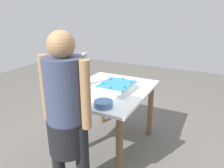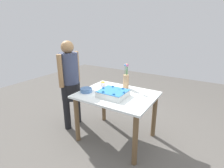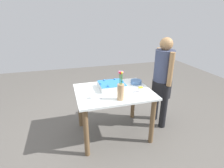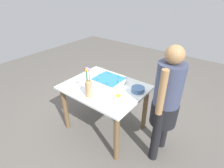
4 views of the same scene
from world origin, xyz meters
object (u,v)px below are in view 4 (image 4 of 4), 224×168
(sheet_cake, at_px, (109,81))
(flower_vase, at_px, (89,87))
(fruit_bowl, at_px, (138,89))
(serving_plate_with_slice, at_px, (118,100))
(cake_knife, at_px, (76,86))
(person_standing, at_px, (166,100))

(sheet_cake, xyz_separation_m, flower_vase, (0.00, -0.40, 0.10))
(sheet_cake, relative_size, fruit_bowl, 2.19)
(serving_plate_with_slice, bearing_deg, cake_knife, -174.87)
(cake_knife, xyz_separation_m, flower_vase, (0.34, -0.08, 0.14))
(sheet_cake, relative_size, person_standing, 0.26)
(sheet_cake, height_order, flower_vase, flower_vase)
(cake_knife, xyz_separation_m, person_standing, (1.19, 0.30, 0.10))
(flower_vase, relative_size, person_standing, 0.27)
(fruit_bowl, relative_size, person_standing, 0.12)
(sheet_cake, bearing_deg, cake_knife, -135.62)
(sheet_cake, distance_m, person_standing, 0.86)
(serving_plate_with_slice, bearing_deg, fruit_bowl, 77.09)
(cake_knife, height_order, person_standing, person_standing)
(serving_plate_with_slice, relative_size, cake_knife, 0.95)
(cake_knife, height_order, flower_vase, flower_vase)
(serving_plate_with_slice, distance_m, cake_knife, 0.69)
(sheet_cake, distance_m, cake_knife, 0.47)
(flower_vase, xyz_separation_m, fruit_bowl, (0.43, 0.48, -0.11))
(sheet_cake, xyz_separation_m, serving_plate_with_slice, (0.36, -0.27, -0.02))
(cake_knife, height_order, fruit_bowl, fruit_bowl)
(sheet_cake, distance_m, flower_vase, 0.42)
(cake_knife, bearing_deg, fruit_bowl, 13.44)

